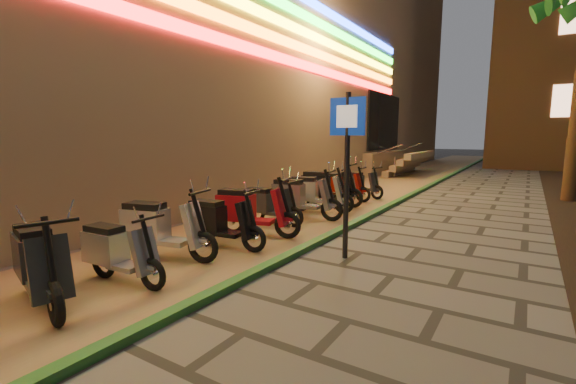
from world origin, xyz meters
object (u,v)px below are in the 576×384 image
Objects in this scene: scooter_4 at (116,251)px; scooter_9 at (299,197)px; scooter_3 at (39,262)px; scooter_12 at (340,185)px; scooter_11 at (325,187)px; scooter_5 at (159,228)px; scooter_10 at (313,192)px; scooter_7 at (248,210)px; scooter_13 at (359,183)px; scooter_8 at (267,204)px; scooter_6 at (218,222)px; pedestrian_sign at (347,153)px.

scooter_9 is (0.05, 5.03, 0.10)m from scooter_4.
scooter_12 is at bearing 105.82° from scooter_3.
scooter_11 is at bearing 87.73° from scooter_9.
scooter_10 is (0.30, 4.93, 0.00)m from scooter_5.
scooter_7 reaches higher than scooter_13.
scooter_8 is at bearing 75.16° from scooter_5.
scooter_11 is at bearing 106.07° from scooter_3.
scooter_4 is 0.92× the size of scooter_6.
scooter_13 is at bearing 83.09° from scooter_6.
scooter_11 is at bearing 77.85° from scooter_7.
pedestrian_sign is 1.58× the size of scooter_10.
scooter_11 is 1.22× the size of scooter_13.
scooter_12 is at bearing 78.03° from scooter_10.
scooter_3 is at bearing -101.28° from scooter_6.
scooter_13 is (0.08, 3.13, -0.07)m from scooter_10.
scooter_4 is at bearing -100.60° from scooter_9.
scooter_6 is 3.90m from scooter_10.
pedestrian_sign is 3.45m from scooter_9.
scooter_13 is at bearing 74.77° from scooter_12.
scooter_6 is (0.05, 2.06, 0.04)m from scooter_4.
scooter_10 is (0.25, 1.83, 0.07)m from scooter_8.
pedestrian_sign reaches higher than scooter_12.
scooter_4 is at bearing -105.64° from scooter_10.
scooter_5 is at bearing -97.03° from scooter_11.
scooter_3 is 0.92× the size of scooter_11.
scooter_8 is 1.01× the size of scooter_13.
scooter_8 reaches higher than scooter_13.
scooter_5 is 1.15× the size of scooter_13.
scooter_12 is (-0.19, 8.06, 0.04)m from scooter_4.
scooter_5 is 1.09× the size of scooter_6.
scooter_5 is 1.00× the size of scooter_10.
scooter_6 is 1.01× the size of scooter_12.
scooter_8 reaches higher than scooter_4.
scooter_13 is (0.38, 8.05, -0.07)m from scooter_5.
scooter_8 is at bearing -120.55° from scooter_9.
scooter_7 is 5.05m from scooter_12.
scooter_10 is 3.13m from scooter_13.
scooter_4 is 2.06m from scooter_6.
scooter_6 is 0.97m from scooter_7.
scooter_5 is 4.94m from scooter_10.
pedestrian_sign is 1.49× the size of scooter_11.
scooter_9 is at bearing 85.23° from scooter_4.
scooter_5 is at bearing -92.23° from scooter_8.
pedestrian_sign reaches higher than scooter_13.
scooter_11 reaches higher than scooter_13.
scooter_11 is at bearing 87.37° from scooter_8.
scooter_11 is (-0.22, 7.01, 0.12)m from scooter_4.
scooter_12 is (-0.20, 5.04, -0.06)m from scooter_7.
scooter_8 is at bearing -78.72° from scooter_13.
pedestrian_sign reaches higher than scooter_9.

